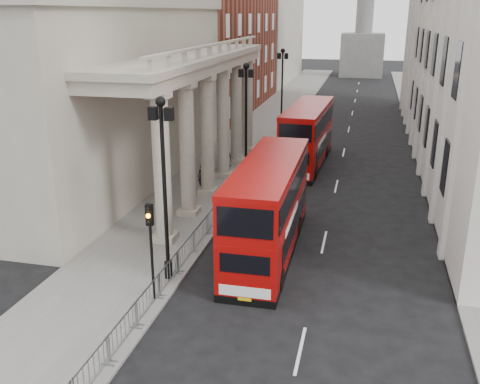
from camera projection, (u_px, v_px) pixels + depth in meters
The scene contains 17 objects.
ground at pixel (147, 329), 20.83m from camera, with size 260.00×260.00×0.00m, color black.
sidewalk_west at pixel (245, 146), 49.13m from camera, with size 6.00×140.00×0.12m, color slate.
sidewalk_east at pixel (433, 157), 45.50m from camera, with size 3.00×140.00×0.12m, color slate.
kerb at pixel (276, 148), 48.48m from camera, with size 0.20×140.00×0.14m, color slate.
portico_building at pixel (104, 97), 37.83m from camera, with size 9.00×28.00×12.00m, color gray.
brick_building at pixel (218, 19), 63.89m from camera, with size 9.00×32.00×22.00m, color maroon.
west_building_far at pixel (267, 23), 93.71m from camera, with size 9.00×30.00×20.00m, color gray.
lamp_post_south at pixel (164, 178), 23.09m from camera, with size 1.05×0.44×8.32m.
lamp_post_mid at pixel (246, 114), 37.84m from camera, with size 1.05×0.44×8.32m.
lamp_post_north at pixel (282, 85), 52.59m from camera, with size 1.05×0.44×8.32m.
traffic_light at pixel (150, 235), 21.78m from camera, with size 0.28×0.33×4.30m.
crowd_barriers at pixel (159, 286), 22.75m from camera, with size 0.50×18.75×1.10m.
bus_near at pixel (269, 206), 26.73m from camera, with size 2.79×11.13×4.80m.
bus_far at pixel (307, 134), 42.48m from camera, with size 3.17×11.23×4.80m.
pedestrian_a at pixel (202, 177), 36.76m from camera, with size 0.63×0.42×1.74m, color black.
pedestrian_b at pixel (207, 165), 40.03m from camera, with size 0.75×0.59×1.55m, color black.
pedestrian_c at pixel (226, 157), 41.62m from camera, with size 0.86×0.56×1.77m, color black.
Camera 1 is at (7.73, -16.71, 11.70)m, focal length 40.00 mm.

